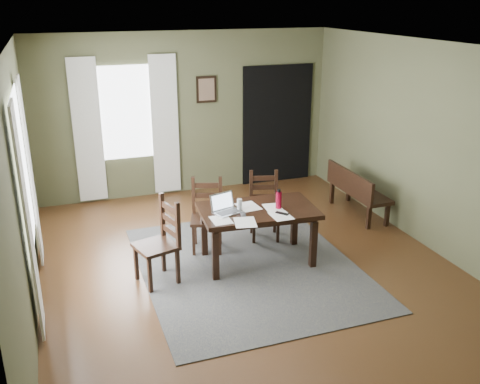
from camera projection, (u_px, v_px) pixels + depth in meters
name	position (u px, v px, depth m)	size (l,w,h in m)	color
ground	(248.00, 267.00, 6.75)	(5.00, 6.00, 0.01)	#492C16
room_shell	(249.00, 127.00, 6.12)	(5.02, 6.02, 2.71)	#515437
rug	(248.00, 266.00, 6.75)	(2.60, 3.20, 0.01)	#404040
dining_table	(258.00, 215.00, 6.67)	(1.50, 0.97, 0.72)	black
chair_end	(160.00, 243.00, 6.24)	(0.55, 0.55, 1.02)	black
chair_back_left	(207.00, 216.00, 7.08)	(0.53, 0.53, 0.96)	black
chair_back_right	(264.00, 206.00, 7.43)	(0.50, 0.50, 0.93)	black
bench	(356.00, 188.00, 8.21)	(0.41, 1.29, 0.73)	black
laptop	(225.00, 207.00, 6.52)	(0.39, 0.34, 0.22)	#B7B7BC
computer_mouse	(243.00, 214.00, 6.42)	(0.05, 0.09, 0.03)	#3F3F42
tv_remote	(282.00, 213.00, 6.46)	(0.04, 0.16, 0.02)	black
drinking_glass	(239.00, 204.00, 6.58)	(0.06, 0.06, 0.14)	silver
water_bottle	(279.00, 200.00, 6.60)	(0.09, 0.09, 0.25)	#A30C2D
paper_a	(221.00, 220.00, 6.29)	(0.22, 0.29, 0.00)	white
paper_b	(281.00, 216.00, 6.41)	(0.23, 0.30, 0.00)	white
paper_c	(248.00, 206.00, 6.70)	(0.25, 0.32, 0.00)	white
paper_d	(273.00, 207.00, 6.67)	(0.21, 0.27, 0.00)	white
paper_e	(245.00, 222.00, 6.23)	(0.25, 0.32, 0.00)	white
window_left	(23.00, 173.00, 5.65)	(0.01, 1.30, 1.70)	white
window_back	(126.00, 113.00, 8.56)	(1.00, 0.01, 1.50)	white
curtain_left_near	(28.00, 224.00, 5.02)	(0.03, 0.48, 2.30)	silver
curtain_left_far	(31.00, 173.00, 6.47)	(0.03, 0.48, 2.30)	silver
curtain_back_left	(88.00, 132.00, 8.43)	(0.44, 0.03, 2.30)	silver
curtain_back_right	(165.00, 126.00, 8.81)	(0.44, 0.03, 2.30)	silver
framed_picture	(206.00, 89.00, 8.88)	(0.34, 0.03, 0.44)	black
doorway_back	(277.00, 125.00, 9.53)	(1.30, 0.03, 2.10)	black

